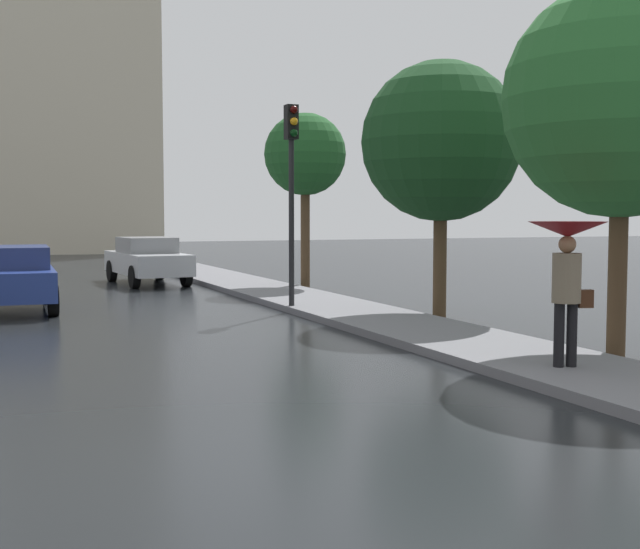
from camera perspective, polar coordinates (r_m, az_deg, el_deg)
ground at (r=7.07m, az=-2.70°, el=-13.67°), size 120.00×120.00×0.00m
car_blue_near_kerb at (r=20.00m, az=-20.07°, el=-0.14°), size 1.83×4.23×1.45m
car_silver_mid_road at (r=26.59m, az=-11.69°, el=1.00°), size 2.05×4.61×1.45m
pedestrian_with_umbrella_far at (r=11.47m, az=16.50°, el=1.39°), size 1.03×1.03×1.93m
traffic_light at (r=18.49m, az=-1.94°, el=7.31°), size 0.26×0.39×4.41m
street_tree_near at (r=17.77m, az=8.25°, el=8.93°), size 3.34×3.34×5.35m
street_tree_mid at (r=13.41m, az=19.87°, el=11.12°), size 3.52×3.52×5.62m
street_tree_far at (r=24.43m, az=-1.02°, el=8.11°), size 2.38×2.38×5.09m
distant_tower at (r=51.42m, az=-16.74°, el=15.82°), size 11.25×8.29×30.10m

